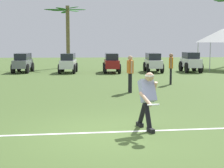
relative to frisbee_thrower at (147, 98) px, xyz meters
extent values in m
plane|color=#47602C|center=(-1.02, -0.25, -0.80)|extent=(80.00, 80.00, 0.00)
cube|color=white|center=(-1.02, -0.14, -0.79)|extent=(27.36, 1.98, 0.01)
cylinder|color=black|center=(0.02, -0.05, -0.44)|extent=(0.21, 0.37, 0.72)
cube|color=black|center=(0.06, -0.21, -0.75)|extent=(0.17, 0.28, 0.10)
cylinder|color=black|center=(-0.07, 0.24, -0.44)|extent=(0.24, 0.46, 0.69)
cube|color=black|center=(-0.11, 0.39, -0.75)|extent=(0.17, 0.28, 0.10)
cube|color=#9EA3D1|center=(0.00, -0.01, 0.17)|extent=(0.44, 0.48, 0.57)
sphere|color=tan|center=(0.03, -0.11, 0.51)|extent=(0.26, 0.26, 0.21)
cylinder|color=white|center=(0.03, -0.11, 0.54)|extent=(0.27, 0.27, 0.03)
cylinder|color=tan|center=(-0.09, -0.33, 0.02)|extent=(0.24, 0.57, 0.27)
cylinder|color=tan|center=(0.18, 0.10, 0.14)|extent=(0.16, 0.29, 0.49)
cylinder|color=white|center=(0.01, -0.75, -0.03)|extent=(0.34, 0.34, 0.06)
cylinder|color=black|center=(2.64, 8.78, -0.39)|extent=(0.13, 0.13, 0.82)
cylinder|color=black|center=(2.68, 8.95, -0.39)|extent=(0.13, 0.13, 0.82)
cube|color=orange|center=(2.66, 8.86, 0.29)|extent=(0.27, 0.38, 0.54)
cylinder|color=#936B4C|center=(2.61, 8.66, 0.30)|extent=(0.09, 0.09, 0.52)
cylinder|color=#936B4C|center=(2.70, 9.07, 0.30)|extent=(0.09, 0.09, 0.52)
sphere|color=#936B4C|center=(2.66, 8.86, 0.66)|extent=(0.24, 0.24, 0.20)
cylinder|color=black|center=(0.32, 6.15, -0.39)|extent=(0.13, 0.13, 0.82)
cylinder|color=black|center=(0.29, 6.33, -0.39)|extent=(0.13, 0.13, 0.82)
cube|color=orange|center=(0.31, 6.24, 0.29)|extent=(0.25, 0.37, 0.54)
cylinder|color=tan|center=(0.34, 6.04, 0.30)|extent=(0.08, 0.08, 0.52)
cylinder|color=tan|center=(0.27, 6.45, 0.30)|extent=(0.08, 0.08, 0.52)
sphere|color=tan|center=(0.31, 6.24, 0.66)|extent=(0.23, 0.23, 0.20)
cube|color=slate|center=(-6.12, 16.39, -0.19)|extent=(1.04, 2.43, 0.55)
cube|color=#1E232B|center=(-6.11, 16.54, 0.31)|extent=(0.90, 1.83, 0.46)
cylinder|color=black|center=(-6.57, 17.24, -0.47)|extent=(0.20, 0.67, 0.66)
cylinder|color=black|center=(-5.61, 17.21, -0.47)|extent=(0.20, 0.67, 0.66)
cylinder|color=black|center=(-6.63, 15.57, -0.47)|extent=(0.20, 0.67, 0.66)
cylinder|color=black|center=(-5.67, 15.54, -0.47)|extent=(0.20, 0.67, 0.66)
cube|color=silver|center=(-2.92, 15.92, -0.19)|extent=(1.07, 2.44, 0.55)
cube|color=#1E232B|center=(-2.91, 16.07, 0.31)|extent=(0.93, 1.84, 0.46)
cylinder|color=black|center=(-3.36, 16.78, -0.47)|extent=(0.21, 0.67, 0.66)
cylinder|color=black|center=(-2.40, 16.74, -0.47)|extent=(0.21, 0.67, 0.66)
cylinder|color=black|center=(-3.43, 15.11, -0.47)|extent=(0.21, 0.67, 0.66)
cylinder|color=black|center=(-2.48, 15.06, -0.47)|extent=(0.21, 0.67, 0.66)
cube|color=maroon|center=(0.10, 15.86, -0.19)|extent=(0.97, 2.40, 0.55)
cube|color=#1E232B|center=(0.10, 16.01, 0.31)|extent=(0.85, 1.80, 0.46)
cylinder|color=black|center=(-0.38, 16.69, -0.47)|extent=(0.18, 0.66, 0.66)
cylinder|color=black|center=(0.58, 16.70, -0.47)|extent=(0.18, 0.66, 0.66)
cylinder|color=black|center=(-0.37, 15.02, -0.47)|extent=(0.18, 0.66, 0.66)
cylinder|color=black|center=(0.59, 15.02, -0.47)|extent=(0.18, 0.66, 0.66)
cube|color=silver|center=(3.08, 16.05, -0.19)|extent=(1.00, 2.42, 0.55)
cube|color=#1E232B|center=(3.08, 16.20, 0.31)|extent=(0.87, 1.81, 0.46)
cylinder|color=black|center=(2.61, 16.90, -0.47)|extent=(0.19, 0.66, 0.66)
cylinder|color=black|center=(3.57, 16.88, -0.47)|extent=(0.19, 0.66, 0.66)
cylinder|color=black|center=(2.59, 15.23, -0.47)|extent=(0.19, 0.66, 0.66)
cylinder|color=black|center=(3.55, 15.21, -0.47)|extent=(0.19, 0.66, 0.66)
cube|color=silver|center=(5.77, 16.03, -0.14)|extent=(0.98, 2.35, 0.60)
cube|color=#1E232B|center=(5.77, 16.08, 0.38)|extent=(0.86, 1.55, 0.44)
cylinder|color=black|center=(5.28, 16.81, -0.44)|extent=(0.18, 0.72, 0.72)
cylinder|color=black|center=(6.26, 16.81, -0.44)|extent=(0.18, 0.72, 0.72)
cylinder|color=black|center=(5.28, 15.25, -0.44)|extent=(0.18, 0.72, 0.72)
cylinder|color=black|center=(6.26, 15.25, -0.44)|extent=(0.18, 0.72, 0.72)
cylinder|color=brown|center=(-3.23, 20.96, 1.76)|extent=(0.31, 0.31, 5.11)
ellipsoid|color=#245F24|center=(-2.47, 20.99, 4.00)|extent=(1.53, 0.32, 0.17)
ellipsoid|color=#245F24|center=(-2.79, 21.59, 3.96)|extent=(1.10, 1.42, 0.18)
ellipsoid|color=#245F24|center=(-3.56, 21.79, 3.85)|extent=(0.89, 1.76, 0.19)
ellipsoid|color=#245F24|center=(-3.94, 21.14, 3.96)|extent=(1.48, 0.61, 0.18)
ellipsoid|color=#245F24|center=(-4.15, 20.68, 3.94)|extent=(1.92, 0.79, 0.17)
ellipsoid|color=#245F24|center=(-3.62, 20.06, 3.97)|extent=(1.01, 1.90, 0.16)
ellipsoid|color=#245F24|center=(-2.76, 20.28, 4.09)|extent=(1.15, 1.50, 0.14)
ellipsoid|color=#316635|center=(10.55, 22.60, 5.02)|extent=(1.83, 0.28, 0.18)
cylinder|color=#B2B5BA|center=(7.34, 19.41, 0.25)|extent=(0.06, 0.06, 2.10)
cylinder|color=#B2B5BA|center=(7.34, 16.53, 0.25)|extent=(0.06, 0.06, 2.10)
pyramid|color=white|center=(8.79, 17.97, 1.83)|extent=(3.03, 3.03, 1.04)
camera|label=1|loc=(-1.33, -8.02, 1.32)|focal=55.00mm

